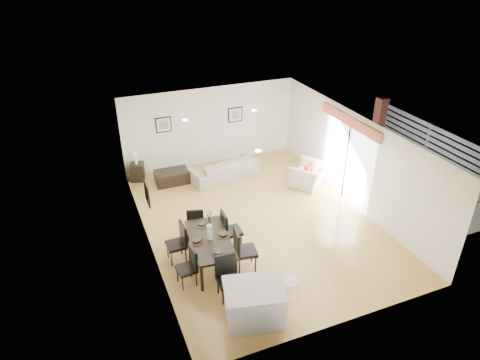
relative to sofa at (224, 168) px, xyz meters
name	(u,v)px	position (x,y,z in m)	size (l,w,h in m)	color
ground	(258,221)	(-0.03, -2.75, -0.34)	(8.00, 8.00, 0.00)	tan
wall_back	(210,126)	(-0.03, 1.25, 1.01)	(6.00, 0.04, 2.70)	white
wall_front	(346,273)	(-0.03, -6.75, 1.01)	(6.00, 0.04, 2.70)	white
wall_left	(145,201)	(-3.03, -2.75, 1.01)	(0.04, 8.00, 2.70)	white
wall_right	(354,160)	(2.97, -2.75, 1.01)	(0.04, 8.00, 2.70)	white
ceiling	(260,131)	(-0.03, -2.75, 2.36)	(6.00, 8.00, 0.02)	white
sofa	(224,168)	(0.00, 0.00, 0.00)	(2.30, 0.90, 0.67)	#9E9480
armchair	(309,175)	(2.31, -1.49, 0.03)	(1.12, 0.98, 0.73)	white
courtyard_plant_a	(445,185)	(5.82, -3.63, 0.04)	(0.67, 0.58, 0.74)	#44622A
courtyard_plant_b	(385,153)	(5.66, -1.03, 0.01)	(0.38, 0.38, 0.68)	#44622A
dining_table	(210,241)	(-1.83, -4.00, 0.34)	(1.07, 1.88, 0.75)	black
dining_chair_wnear	(189,265)	(-2.47, -4.45, 0.18)	(0.46, 0.46, 0.93)	black
dining_chair_wfar	(179,240)	(-2.46, -3.55, 0.23)	(0.47, 0.47, 1.01)	black
dining_chair_enear	(242,248)	(-1.20, -4.44, 0.28)	(0.57, 0.57, 1.10)	black
dining_chair_efar	(228,228)	(-1.20, -3.55, 0.25)	(0.48, 0.48, 1.04)	black
dining_chair_head	(227,274)	(-1.82, -5.11, 0.24)	(0.48, 0.48, 1.03)	black
dining_chair_foot	(195,221)	(-1.85, -2.88, 0.19)	(0.53, 0.53, 0.94)	black
vase	(209,227)	(-1.83, -4.00, 0.74)	(1.02, 1.56, 0.79)	white
coffee_table	(172,177)	(-1.69, 0.28, -0.12)	(1.06, 0.63, 0.42)	black
side_table	(137,172)	(-2.68, 0.90, -0.05)	(0.43, 0.43, 0.58)	black
table_lamp	(135,156)	(-2.68, 0.90, 0.50)	(0.21, 0.21, 0.41)	white
cushion	(308,170)	(2.21, -1.59, 0.26)	(0.36, 0.11, 0.36)	#A62115
kitchen_island	(254,304)	(-1.57, -5.98, 0.09)	(1.38, 1.18, 0.84)	silver
bar_stool	(291,285)	(-0.74, -5.98, 0.30)	(0.34, 0.34, 0.74)	white
framed_print_back_left	(164,125)	(-1.63, 1.22, 1.31)	(0.52, 0.04, 0.52)	black
framed_print_back_right	(235,115)	(0.87, 1.22, 1.31)	(0.52, 0.04, 0.52)	black
framed_print_left_wall	(147,194)	(-3.00, -2.95, 1.31)	(0.04, 0.52, 0.52)	black
sliding_door	(348,146)	(2.93, -2.45, 1.33)	(0.12, 2.70, 2.57)	white
courtyard	(416,145)	(6.14, -1.88, 0.59)	(6.00, 6.00, 2.00)	gray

